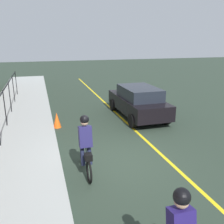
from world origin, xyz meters
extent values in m
plane|color=#29372C|center=(0.00, 0.00, 0.00)|extent=(80.00, 80.00, 0.00)
cube|color=yellow|center=(0.00, -1.60, 0.00)|extent=(36.00, 0.12, 0.01)
cube|color=#A2A7A4|center=(0.00, 3.40, 0.07)|extent=(40.00, 3.20, 0.15)
cylinder|color=black|center=(4.38, 3.80, 0.95)|extent=(0.04, 0.04, 1.60)
cylinder|color=black|center=(6.64, 3.80, 0.95)|extent=(0.04, 0.04, 1.60)
cylinder|color=black|center=(8.89, 3.80, 0.95)|extent=(0.04, 0.04, 1.60)
cylinder|color=black|center=(11.14, 3.80, 0.95)|extent=(0.04, 0.04, 1.60)
torus|color=black|center=(0.14, 1.14, 0.33)|extent=(0.66, 0.06, 0.66)
torus|color=black|center=(-0.91, 1.14, 0.33)|extent=(0.66, 0.06, 0.66)
cube|color=black|center=(-0.39, 1.14, 0.58)|extent=(0.93, 0.04, 0.24)
cylinder|color=black|center=(-0.54, 1.14, 0.73)|extent=(0.03, 0.03, 0.35)
cube|color=navy|center=(-0.49, 1.14, 1.21)|extent=(0.34, 0.36, 0.63)
sphere|color=tan|center=(-0.44, 1.14, 1.62)|extent=(0.22, 0.22, 0.22)
sphere|color=black|center=(-0.44, 1.14, 1.70)|extent=(0.26, 0.26, 0.26)
cylinder|color=#191E38|center=(-0.51, 1.24, 0.68)|extent=(0.34, 0.12, 0.65)
cylinder|color=#191E38|center=(-0.51, 1.04, 0.68)|extent=(0.34, 0.12, 0.65)
cube|color=black|center=(-0.86, 1.14, 0.75)|extent=(0.24, 0.20, 0.18)
sphere|color=tan|center=(-4.31, 0.44, 1.62)|extent=(0.22, 0.22, 0.22)
sphere|color=black|center=(-4.31, 0.44, 1.70)|extent=(0.26, 0.26, 0.26)
cube|color=black|center=(4.41, -2.46, 0.67)|extent=(4.41, 1.83, 0.70)
cube|color=#1E232D|center=(4.21, -2.46, 1.30)|extent=(2.47, 1.60, 0.56)
cylinder|color=black|center=(5.90, -1.60, 0.32)|extent=(0.64, 0.22, 0.64)
cylinder|color=black|center=(5.91, -3.30, 0.32)|extent=(0.64, 0.22, 0.64)
cylinder|color=black|center=(2.91, -1.62, 0.32)|extent=(0.64, 0.22, 0.64)
cylinder|color=black|center=(2.92, -3.32, 0.32)|extent=(0.64, 0.22, 0.64)
cone|color=#FB5C17|center=(3.91, 1.64, 0.35)|extent=(0.36, 0.36, 0.70)
camera|label=1|loc=(-6.94, 2.26, 3.85)|focal=39.69mm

